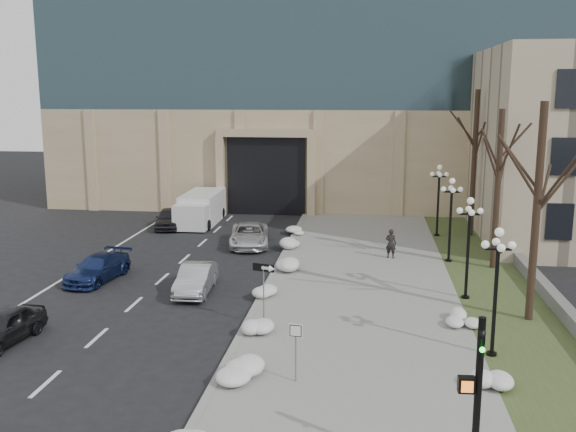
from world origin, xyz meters
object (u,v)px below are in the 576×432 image
box_truck (201,209)px  traffic_signal (475,408)px  car_d (249,235)px  lamppost_a (497,275)px  keep_sign (296,340)px  lamppost_c (451,209)px  car_b (196,279)px  car_e (169,218)px  lamppost_b (469,234)px  pedestrian (391,244)px  car_c (98,268)px  lamppost_d (439,191)px  car_a (3,327)px  one_way_sign (267,275)px

box_truck → traffic_signal: 33.44m
car_d → box_truck: size_ratio=0.73×
car_d → lamppost_a: lamppost_a is taller
car_d → keep_sign: bearing=-83.7°
car_d → box_truck: bearing=117.9°
lamppost_c → car_d: bearing=167.6°
car_b → lamppost_c: bearing=25.9°
car_e → lamppost_b: (18.26, -13.60, 2.38)m
car_e → keep_sign: size_ratio=1.96×
car_e → pedestrian: 16.56m
car_c → box_truck: 14.67m
car_e → lamppost_a: lamppost_a is taller
pedestrian → lamppost_d: lamppost_d is taller
lamppost_a → lamppost_d: size_ratio=1.00×
box_truck → keep_sign: 26.83m
car_b → pedestrian: pedestrian is taller
car_b → car_d: car_d is taller
lamppost_b → lamppost_c: (0.00, 6.50, 0.00)m
traffic_signal → lamppost_a: size_ratio=0.92×
car_e → lamppost_c: 19.73m
traffic_signal → lamppost_c: bearing=81.7°
car_b → car_c: bearing=162.9°
car_a → lamppost_b: lamppost_b is taller
car_e → box_truck: box_truck is taller
car_e → pedestrian: pedestrian is taller
car_e → lamppost_d: bearing=-12.5°
car_b → lamppost_c: 14.51m
car_a → car_b: 8.91m
car_a → car_c: (0.13, 8.30, -0.01)m
keep_sign → lamppost_b: (6.71, 9.53, 1.55)m
car_a → car_b: (5.56, 6.96, 0.02)m
car_c → car_d: car_d is taller
lamppost_a → lamppost_b: 6.50m
lamppost_c → keep_sign: bearing=-112.7°
box_truck → lamppost_c: lamppost_c is taller
car_b → car_e: 15.20m
car_d → pedestrian: (8.53, -2.31, 0.27)m
pedestrian → traffic_signal: size_ratio=0.38×
lamppost_b → keep_sign: bearing=-125.2°
one_way_sign → lamppost_b: size_ratio=0.55×
car_a → car_b: bearing=58.8°
one_way_sign → keep_sign: size_ratio=1.26×
car_a → car_e: car_e is taller
car_d → lamppost_d: 12.57m
lamppost_b → car_a: bearing=-157.7°
car_e → lamppost_c: size_ratio=0.85×
car_c → car_d: bearing=61.1°
box_truck → car_b: bearing=-76.9°
box_truck → lamppost_a: lamppost_a is taller
lamppost_a → car_c: bearing=157.6°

